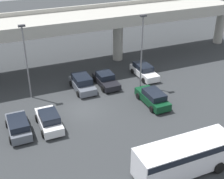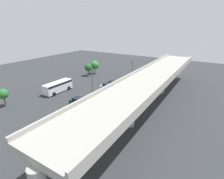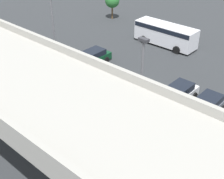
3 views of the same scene
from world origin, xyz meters
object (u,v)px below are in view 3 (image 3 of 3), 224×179
(parked_car_1, at_px, (179,94))
(lamp_post_mid_lot, at_px, (141,85))
(parked_car_4, at_px, (92,58))
(shuttle_bus, at_px, (166,33))
(parked_car_0, at_px, (206,107))
(parked_car_2, at_px, (89,99))
(tree_front_right, at_px, (112,1))
(lamp_post_near_aisle, at_px, (54,30))
(parked_car_5, at_px, (30,72))
(parked_car_3, at_px, (67,89))

(parked_car_1, relative_size, lamp_post_mid_lot, 0.55)
(parked_car_4, bearing_deg, shuttle_bus, 163.05)
(parked_car_0, relative_size, parked_car_2, 0.98)
(shuttle_bus, xyz_separation_m, lamp_post_mid_lot, (-8.60, 16.57, 3.22))
(parked_car_1, relative_size, tree_front_right, 1.16)
(shuttle_bus, xyz_separation_m, lamp_post_near_aisle, (3.78, 14.16, 3.37))
(parked_car_2, xyz_separation_m, parked_car_5, (8.22, 0.29, -0.06))
(parked_car_3, bearing_deg, lamp_post_mid_lot, -93.43)
(parked_car_1, height_order, parked_car_2, parked_car_2)
(parked_car_5, xyz_separation_m, lamp_post_mid_lot, (-14.05, 0.24, 4.05))
(lamp_post_near_aisle, bearing_deg, parked_car_3, 152.35)
(shuttle_bus, relative_size, tree_front_right, 2.04)
(parked_car_3, bearing_deg, shuttle_bus, -0.60)
(parked_car_0, xyz_separation_m, parked_car_3, (11.04, 5.82, -0.06))
(parked_car_0, relative_size, shuttle_bus, 0.55)
(parked_car_0, relative_size, tree_front_right, 1.13)
(parked_car_2, relative_size, lamp_post_near_aisle, 0.53)
(shuttle_bus, bearing_deg, tree_front_right, 164.63)
(parked_car_0, bearing_deg, lamp_post_near_aisle, -74.96)
(parked_car_0, xyz_separation_m, shuttle_bus, (10.87, -10.22, 0.83))
(parked_car_5, bearing_deg, tree_front_right, 17.81)
(lamp_post_mid_lot, distance_m, tree_front_right, 28.45)
(parked_car_3, height_order, shuttle_bus, shuttle_bus)
(parked_car_0, relative_size, parked_car_1, 0.98)
(parked_car_0, bearing_deg, parked_car_3, -62.18)
(lamp_post_near_aisle, bearing_deg, lamp_post_mid_lot, 168.95)
(parked_car_0, height_order, parked_car_2, parked_car_2)
(parked_car_1, relative_size, parked_car_4, 0.94)
(parked_car_2, distance_m, parked_car_3, 2.94)
(parked_car_2, xyz_separation_m, shuttle_bus, (2.77, -16.05, 0.78))
(parked_car_1, relative_size, parked_car_3, 1.01)
(parked_car_1, xyz_separation_m, parked_car_3, (8.25, 6.02, -0.07))
(parked_car_0, relative_size, parked_car_3, 0.98)
(parked_car_4, distance_m, parked_car_5, 6.84)
(parked_car_2, bearing_deg, parked_car_3, 90.06)
(parked_car_5, height_order, lamp_post_mid_lot, lamp_post_mid_lot)
(shuttle_bus, relative_size, lamp_post_near_aisle, 0.93)
(parked_car_2, xyz_separation_m, parked_car_4, (5.80, -6.11, -0.05))
(parked_car_3, xyz_separation_m, parked_car_5, (5.28, 0.28, 0.05))
(parked_car_3, distance_m, lamp_post_near_aisle, 5.90)
(lamp_post_near_aisle, bearing_deg, parked_car_1, -160.79)
(parked_car_5, relative_size, tree_front_right, 1.22)
(parked_car_1, relative_size, parked_car_2, 1.00)
(parked_car_1, distance_m, shuttle_bus, 12.91)
(shuttle_bus, bearing_deg, parked_car_4, -106.95)
(lamp_post_mid_lot, bearing_deg, parked_car_2, -5.18)
(parked_car_0, relative_size, parked_car_4, 0.92)
(parked_car_5, xyz_separation_m, shuttle_bus, (-5.45, -16.33, 0.84))
(parked_car_1, height_order, shuttle_bus, shuttle_bus)
(parked_car_2, bearing_deg, lamp_post_near_aisle, 73.92)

